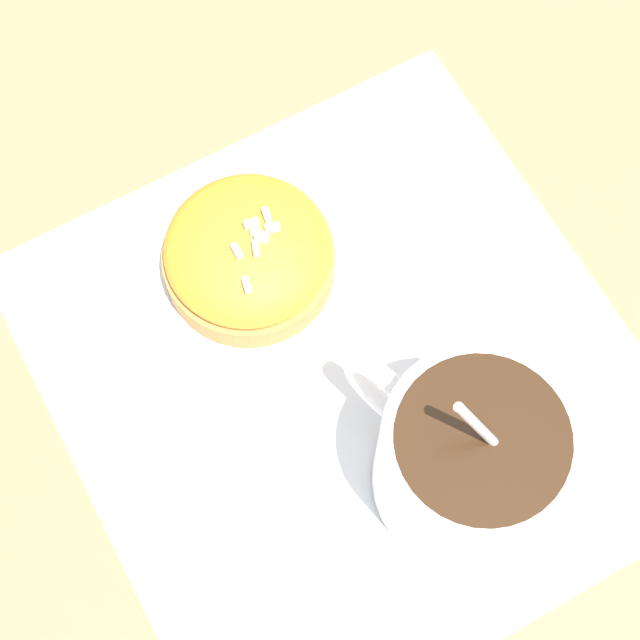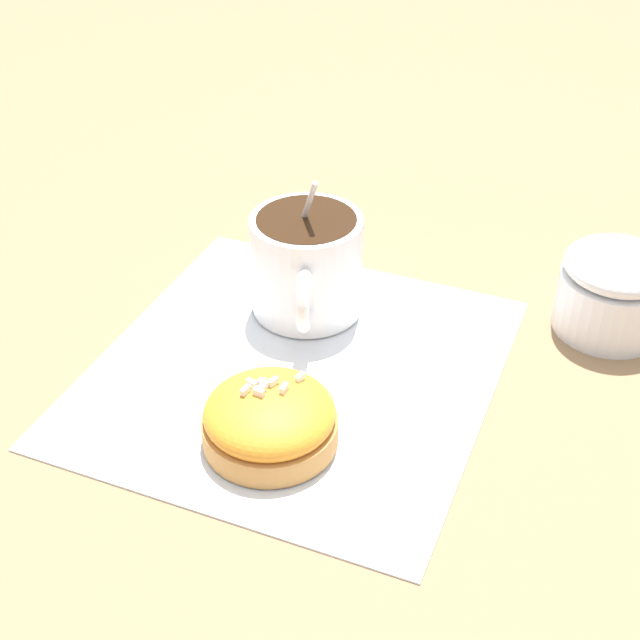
# 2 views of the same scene
# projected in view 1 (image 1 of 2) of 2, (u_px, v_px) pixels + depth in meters

# --- Properties ---
(ground_plane) EXTENTS (3.00, 3.00, 0.00)m
(ground_plane) POSITION_uv_depth(u_px,v_px,m) (346.00, 376.00, 0.51)
(ground_plane) COLOR #93704C
(paper_napkin) EXTENTS (0.31, 0.30, 0.00)m
(paper_napkin) POSITION_uv_depth(u_px,v_px,m) (346.00, 375.00, 0.51)
(paper_napkin) COLOR white
(paper_napkin) RESTS_ON ground_plane
(coffee_cup) EXTENTS (0.11, 0.08, 0.11)m
(coffee_cup) POSITION_uv_depth(u_px,v_px,m) (469.00, 457.00, 0.45)
(coffee_cup) COLOR white
(coffee_cup) RESTS_ON paper_napkin
(frosted_pastry) EXTENTS (0.08, 0.08, 0.04)m
(frosted_pastry) POSITION_uv_depth(u_px,v_px,m) (248.00, 254.00, 0.51)
(frosted_pastry) COLOR #C18442
(frosted_pastry) RESTS_ON paper_napkin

